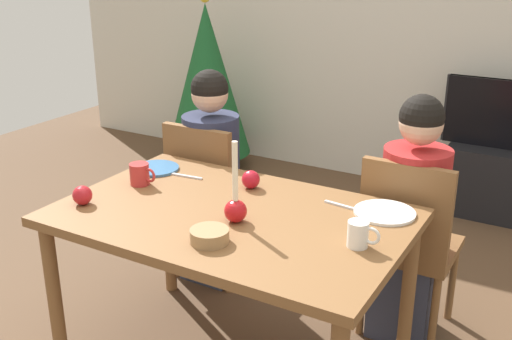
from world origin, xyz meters
TOP-DOWN VIEW (x-y plane):
  - back_wall at (0.00, 2.60)m, footprint 6.40×0.10m
  - dining_table at (0.00, 0.00)m, footprint 1.40×0.90m
  - chair_left at (-0.53, 0.61)m, footprint 0.40×0.40m
  - chair_right at (0.56, 0.61)m, footprint 0.40×0.40m
  - person_left_child at (-0.53, 0.64)m, footprint 0.30×0.30m
  - person_right_child at (0.56, 0.64)m, footprint 0.30×0.30m
  - tv_stand at (0.69, 2.30)m, footprint 0.64×0.40m
  - tv at (0.69, 2.30)m, footprint 0.79×0.05m
  - christmas_tree at (-1.54, 2.10)m, footprint 0.69×0.69m
  - candle_centerpiece at (0.06, -0.06)m, footprint 0.09×0.09m
  - plate_left at (-0.58, 0.25)m, footprint 0.22×0.22m
  - plate_right at (0.54, 0.30)m, footprint 0.25×0.25m
  - mug_left at (-0.52, 0.06)m, footprint 0.13×0.09m
  - mug_right at (0.55, -0.02)m, footprint 0.12×0.08m
  - fork_left at (-0.40, 0.24)m, footprint 0.18×0.03m
  - fork_right at (0.37, 0.28)m, footprint 0.18×0.04m
  - bowl_walnuts at (0.07, -0.26)m, footprint 0.14×0.14m
  - apple_near_candle at (-0.07, 0.27)m, footprint 0.08×0.08m
  - apple_by_left_plate at (-0.58, -0.23)m, footprint 0.08×0.08m

SIDE VIEW (x-z plane):
  - tv_stand at x=0.69m, z-range 0.00..0.48m
  - chair_left at x=-0.53m, z-range 0.06..0.96m
  - chair_right at x=0.56m, z-range 0.06..0.96m
  - person_left_child at x=-0.53m, z-range -0.02..1.16m
  - person_right_child at x=0.56m, z-range -0.02..1.16m
  - dining_table at x=0.00m, z-range 0.29..1.04m
  - tv at x=0.69m, z-range 0.48..0.94m
  - christmas_tree at x=-1.54m, z-range 0.03..1.45m
  - fork_left at x=-0.40m, z-range 0.75..0.76m
  - fork_right at x=0.37m, z-range 0.75..0.76m
  - plate_left at x=-0.58m, z-range 0.75..0.76m
  - plate_right at x=0.54m, z-range 0.75..0.76m
  - bowl_walnuts at x=0.07m, z-range 0.75..0.80m
  - apple_near_candle at x=-0.07m, z-range 0.75..0.83m
  - apple_by_left_plate at x=-0.58m, z-range 0.75..0.83m
  - mug_right at x=0.55m, z-range 0.75..0.85m
  - mug_left at x=-0.52m, z-range 0.75..0.85m
  - candle_centerpiece at x=0.06m, z-range 0.65..0.98m
  - back_wall at x=0.00m, z-range 0.00..2.60m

